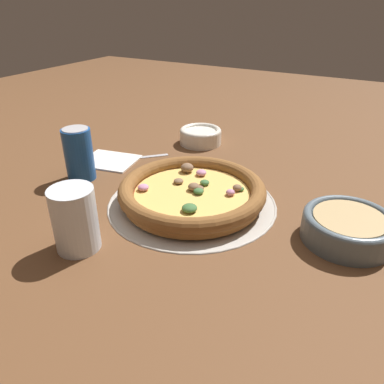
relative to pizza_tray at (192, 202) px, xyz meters
name	(u,v)px	position (x,y,z in m)	size (l,w,h in m)	color
ground_plane	(192,203)	(0.00, 0.00, 0.00)	(3.00, 3.00, 0.00)	brown
pizza_tray	(192,202)	(0.00, 0.00, 0.00)	(0.35, 0.35, 0.01)	#B7B2A8
pizza	(192,192)	(0.00, 0.00, 0.02)	(0.31, 0.31, 0.04)	#A86B33
bowl_near	(348,226)	(0.31, 0.02, 0.03)	(0.16, 0.16, 0.05)	slate
bowl_far	(200,135)	(-0.15, 0.32, 0.02)	(0.12, 0.12, 0.05)	silver
drinking_cup	(75,219)	(-0.10, -0.23, 0.05)	(0.08, 0.08, 0.11)	silver
napkin	(109,160)	(-0.30, 0.09, 0.00)	(0.16, 0.14, 0.01)	white
fork	(131,158)	(-0.26, 0.13, 0.00)	(0.14, 0.14, 0.00)	#B7B7BC
beverage_can	(79,154)	(-0.29, -0.02, 0.06)	(0.07, 0.07, 0.12)	#194C99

